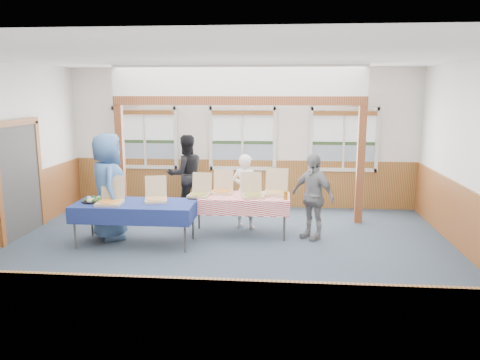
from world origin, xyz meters
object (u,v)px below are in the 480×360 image
(table_left, at_px, (135,205))
(woman_white, at_px, (245,191))
(man_blue, at_px, (108,186))
(table_right, at_px, (240,198))
(woman_black, at_px, (186,174))
(person_grey, at_px, (312,196))

(table_left, relative_size, woman_white, 1.44)
(woman_white, height_order, man_blue, man_blue)
(table_right, height_order, man_blue, man_blue)
(woman_black, bearing_deg, table_right, 101.44)
(table_left, relative_size, person_grey, 1.35)
(table_right, distance_m, woman_white, 0.47)
(person_grey, bearing_deg, woman_white, -161.39)
(table_right, distance_m, woman_black, 2.04)
(table_right, relative_size, person_grey, 1.24)
(person_grey, bearing_deg, man_blue, -133.35)
(woman_white, bearing_deg, person_grey, 177.55)
(woman_black, relative_size, person_grey, 1.10)
(table_left, height_order, person_grey, person_grey)
(table_left, distance_m, woman_white, 2.20)
(table_left, distance_m, man_blue, 0.71)
(table_right, xyz_separation_m, woman_black, (-1.33, 1.54, 0.17))
(table_right, xyz_separation_m, man_blue, (-2.37, -0.41, 0.27))
(man_blue, bearing_deg, person_grey, -108.67)
(man_blue, bearing_deg, table_right, -103.89)
(table_right, bearing_deg, table_left, -148.41)
(table_right, distance_m, man_blue, 2.42)
(man_blue, height_order, person_grey, man_blue)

